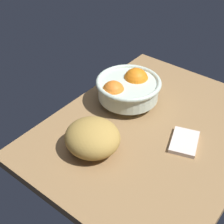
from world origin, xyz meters
TOP-DOWN VIEW (x-y plane):
  - ground_plane at (0.00, 0.00)cm, footprint 78.92×60.82cm
  - fruit_bowl at (6.25, 14.46)cm, footprint 22.49×22.49cm
  - bread_loaf at (-19.19, 8.69)cm, footprint 18.62×19.29cm
  - napkin_folded at (-0.35, -11.52)cm, footprint 13.11×10.95cm

SIDE VIEW (x-z plane):
  - ground_plane at x=0.00cm, z-range -3.00..0.00cm
  - napkin_folded at x=-0.35cm, z-range 0.00..1.34cm
  - bread_loaf at x=-19.19cm, z-range 0.00..9.74cm
  - fruit_bowl at x=6.25cm, z-range 0.39..12.24cm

